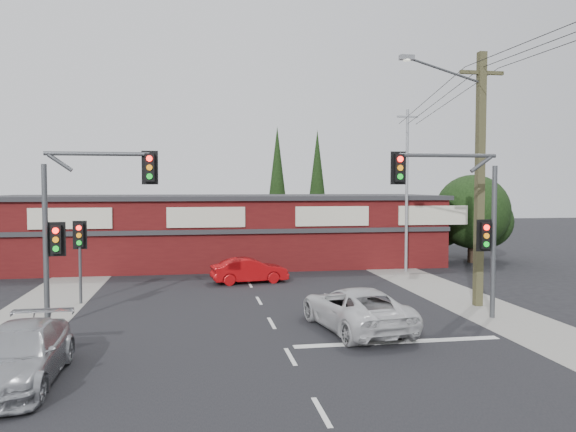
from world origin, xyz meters
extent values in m
plane|color=black|center=(0.00, 0.00, 0.00)|extent=(120.00, 120.00, 0.00)
cube|color=black|center=(0.00, 5.00, 0.01)|extent=(14.00, 70.00, 0.01)
cube|color=gray|center=(-8.50, 5.00, 0.01)|extent=(3.00, 70.00, 0.02)
cube|color=gray|center=(8.50, 5.00, 0.01)|extent=(3.00, 70.00, 0.02)
cube|color=silver|center=(3.50, -1.50, 0.01)|extent=(6.50, 0.35, 0.01)
imported|color=silver|center=(2.64, 0.23, 0.71)|extent=(3.10, 5.40, 1.42)
imported|color=#ACAEB1|center=(-6.81, -3.41, 0.69)|extent=(1.96, 4.77, 1.38)
imported|color=#AE0A0D|center=(0.03, 9.86, 0.62)|extent=(3.89, 1.84, 1.23)
cube|color=silver|center=(0.00, -6.31, 0.01)|extent=(0.12, 1.60, 0.01)
cube|color=silver|center=(0.00, -2.41, 0.01)|extent=(0.12, 1.60, 0.01)
cube|color=silver|center=(0.00, 1.48, 0.01)|extent=(0.12, 1.60, 0.01)
cube|color=silver|center=(0.00, 5.38, 0.01)|extent=(0.12, 1.60, 0.01)
cube|color=silver|center=(0.00, 9.28, 0.01)|extent=(0.12, 1.60, 0.01)
cube|color=silver|center=(0.00, 13.17, 0.01)|extent=(0.12, 1.60, 0.01)
cube|color=silver|center=(0.00, 17.07, 0.01)|extent=(0.12, 1.60, 0.01)
cube|color=silver|center=(0.00, 20.97, 0.01)|extent=(0.12, 1.60, 0.01)
cube|color=#460E0F|center=(-1.00, 17.00, 2.00)|extent=(26.00, 8.00, 4.00)
cube|color=#2D2D30|center=(-1.00, 17.00, 4.10)|extent=(26.40, 8.40, 0.25)
cube|color=beige|center=(-9.00, 12.95, 3.10)|extent=(4.20, 0.12, 1.10)
cube|color=beige|center=(-2.00, 12.95, 3.10)|extent=(4.20, 0.12, 1.10)
cube|color=beige|center=(5.00, 12.95, 3.10)|extent=(4.20, 0.12, 1.10)
cube|color=beige|center=(11.00, 12.95, 3.10)|extent=(4.20, 0.12, 1.10)
cube|color=#2D2D30|center=(-1.00, 12.90, 2.30)|extent=(26.00, 0.15, 0.25)
cylinder|color=#2D2116|center=(14.50, 15.00, 0.90)|extent=(0.50, 0.50, 1.80)
sphere|color=black|center=(14.50, 15.00, 3.20)|extent=(4.60, 4.60, 4.60)
sphere|color=black|center=(16.00, 16.00, 2.50)|extent=(3.40, 3.40, 3.40)
sphere|color=black|center=(13.20, 16.40, 2.30)|extent=(2.80, 2.80, 2.80)
cylinder|color=#2D2116|center=(3.50, 24.00, 1.00)|extent=(0.24, 0.24, 2.00)
cone|color=black|center=(3.50, 24.00, 5.50)|extent=(1.80, 1.80, 7.50)
cylinder|color=#2D2116|center=(7.00, 26.00, 1.00)|extent=(0.24, 0.24, 2.00)
cone|color=black|center=(7.00, 26.00, 5.50)|extent=(1.80, 1.80, 7.50)
cylinder|color=#47494C|center=(-7.50, 2.00, 2.75)|extent=(0.18, 0.18, 5.50)
cylinder|color=#47494C|center=(-5.80, 2.00, 5.85)|extent=(3.40, 0.14, 0.14)
cylinder|color=#47494C|center=(-6.99, 2.00, 5.55)|extent=(0.82, 0.14, 0.63)
cube|color=black|center=(-4.10, 2.00, 5.40)|extent=(0.32, 0.22, 0.95)
cube|color=black|center=(-4.10, 2.07, 5.40)|extent=(0.55, 0.04, 1.15)
cylinder|color=#FF0C07|center=(-4.10, 1.87, 5.70)|extent=(0.20, 0.06, 0.20)
cylinder|color=orange|center=(-4.10, 1.87, 5.40)|extent=(0.20, 0.06, 0.20)
cylinder|color=#0CE526|center=(-4.10, 1.87, 5.10)|extent=(0.20, 0.06, 0.20)
cube|color=black|center=(-7.15, 2.00, 3.00)|extent=(0.32, 0.22, 0.95)
cube|color=black|center=(-7.15, 2.07, 3.00)|extent=(0.55, 0.04, 1.15)
cylinder|color=#FF0C07|center=(-7.15, 1.87, 3.30)|extent=(0.20, 0.06, 0.20)
cylinder|color=orange|center=(-7.15, 1.87, 3.00)|extent=(0.20, 0.06, 0.20)
cylinder|color=#0CE526|center=(-7.15, 1.87, 2.70)|extent=(0.20, 0.06, 0.20)
cylinder|color=#47494C|center=(8.00, 1.00, 2.75)|extent=(0.18, 0.18, 5.50)
cylinder|color=#47494C|center=(6.20, 1.00, 5.85)|extent=(3.60, 0.14, 0.14)
cylinder|color=#47494C|center=(7.46, 1.00, 5.55)|extent=(0.82, 0.14, 0.63)
cube|color=black|center=(4.40, 1.00, 5.40)|extent=(0.32, 0.22, 0.95)
cube|color=black|center=(4.40, 1.07, 5.40)|extent=(0.55, 0.04, 1.15)
cylinder|color=#FF0C07|center=(4.40, 0.87, 5.70)|extent=(0.20, 0.06, 0.20)
cylinder|color=orange|center=(4.40, 0.87, 5.40)|extent=(0.20, 0.06, 0.20)
cylinder|color=#0CE526|center=(4.40, 0.87, 5.10)|extent=(0.20, 0.06, 0.20)
cube|color=black|center=(7.65, 1.00, 3.00)|extent=(0.32, 0.22, 0.95)
cube|color=black|center=(7.65, 1.07, 3.00)|extent=(0.55, 0.04, 1.15)
cylinder|color=#FF0C07|center=(7.65, 0.87, 3.30)|extent=(0.20, 0.06, 0.20)
cylinder|color=orange|center=(7.65, 0.87, 3.00)|extent=(0.20, 0.06, 0.20)
cylinder|color=#0CE526|center=(7.65, 0.87, 2.70)|extent=(0.20, 0.06, 0.20)
cylinder|color=#47494C|center=(-7.20, 6.00, 1.50)|extent=(0.12, 0.12, 3.00)
cube|color=black|center=(-7.20, 6.00, 2.80)|extent=(0.32, 0.22, 0.95)
cube|color=black|center=(-7.20, 6.07, 2.80)|extent=(0.55, 0.04, 1.15)
cylinder|color=#FF0C07|center=(-7.20, 5.87, 3.10)|extent=(0.20, 0.06, 0.20)
cylinder|color=orange|center=(-7.20, 5.87, 2.80)|extent=(0.20, 0.06, 0.20)
cylinder|color=#0CE526|center=(-7.20, 5.87, 2.50)|extent=(0.20, 0.06, 0.20)
cube|color=#4E4A2C|center=(8.50, 3.00, 5.00)|extent=(0.30, 0.30, 10.00)
cube|color=#4E4A2C|center=(8.50, 3.00, 9.20)|extent=(1.80, 0.14, 0.14)
cylinder|color=#47494C|center=(6.90, 2.85, 9.20)|extent=(3.23, 0.39, 0.89)
cube|color=slate|center=(5.30, 2.70, 9.60)|extent=(0.55, 0.25, 0.18)
cylinder|color=silver|center=(5.30, 2.70, 9.50)|extent=(0.28, 0.28, 0.05)
cylinder|color=gray|center=(9.00, 12.00, 4.50)|extent=(0.16, 0.16, 9.00)
cube|color=gray|center=(9.00, 12.00, 8.60)|extent=(1.20, 0.10, 0.10)
cylinder|color=black|center=(8.15, 7.50, 8.80)|extent=(0.73, 9.01, 1.22)
cylinder|color=black|center=(8.75, 7.50, 8.80)|extent=(0.52, 9.00, 1.22)
cylinder|color=black|center=(9.34, 7.50, 8.80)|extent=(0.31, 9.00, 1.22)
camera|label=1|loc=(-2.59, -17.60, 4.75)|focal=35.00mm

